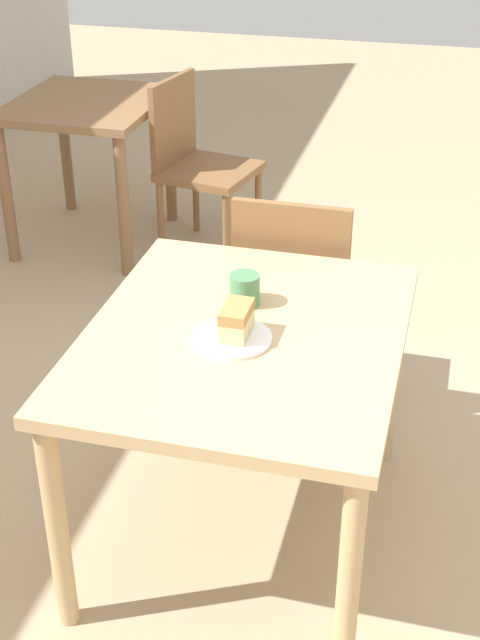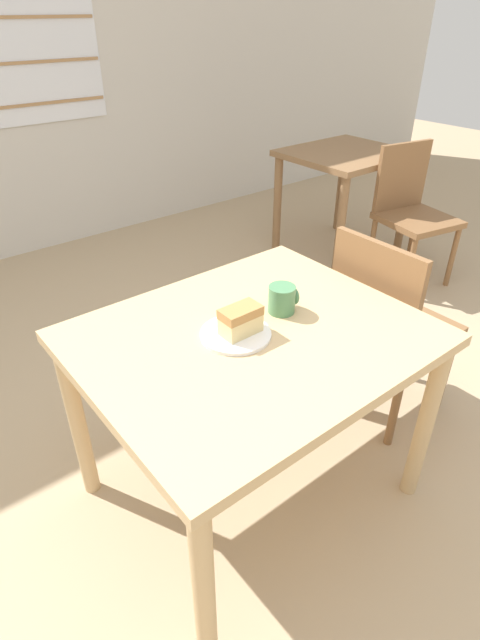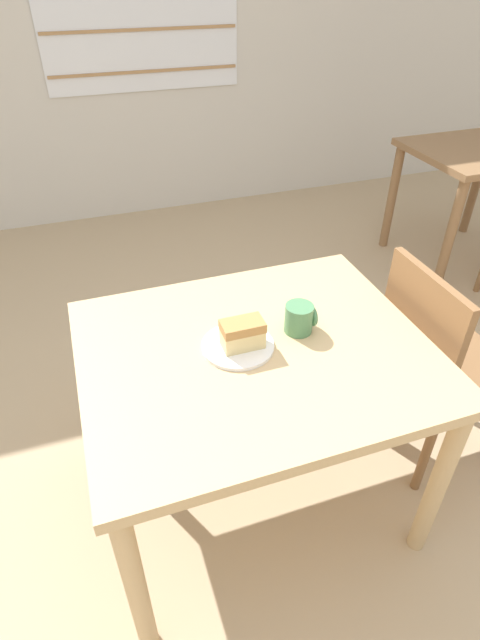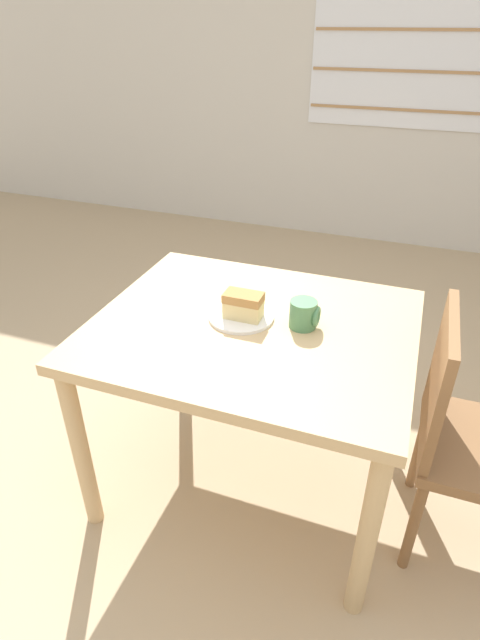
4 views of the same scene
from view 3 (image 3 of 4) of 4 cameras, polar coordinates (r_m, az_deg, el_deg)
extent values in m
plane|color=tan|center=(2.02, 4.05, -23.03)|extent=(14.00, 14.00, 0.00)
cube|color=beige|center=(3.99, -14.40, 30.79)|extent=(10.00, 0.06, 2.80)
cube|color=#AD7F51|center=(4.01, -10.70, 26.13)|extent=(1.34, 0.01, 0.02)
cube|color=#AD7F51|center=(3.97, -11.18, 29.79)|extent=(1.34, 0.01, 0.02)
cube|color=tan|center=(1.57, 1.78, -3.81)|extent=(1.08, 0.89, 0.04)
cylinder|color=tan|center=(1.56, -11.87, -27.52)|extent=(0.06, 0.06, 0.71)
cylinder|color=tan|center=(1.81, 21.67, -17.08)|extent=(0.06, 0.06, 0.71)
cylinder|color=tan|center=(2.05, -15.49, -7.69)|extent=(0.06, 0.06, 0.71)
cylinder|color=tan|center=(2.25, 9.80, -2.16)|extent=(0.06, 0.06, 0.71)
cylinder|color=olive|center=(3.27, 22.84, 8.67)|extent=(0.06, 0.06, 0.72)
cylinder|color=olive|center=(3.70, 16.95, 13.18)|extent=(0.06, 0.06, 0.72)
cylinder|color=olive|center=(4.14, 25.35, 13.72)|extent=(0.06, 0.06, 0.72)
cube|color=brown|center=(2.12, 22.97, -4.88)|extent=(0.43, 0.43, 0.04)
cylinder|color=brown|center=(2.47, 22.48, -5.17)|extent=(0.04, 0.04, 0.42)
cylinder|color=brown|center=(2.08, 20.53, -14.10)|extent=(0.04, 0.04, 0.42)
cylinder|color=brown|center=(2.27, 15.08, -7.47)|extent=(0.04, 0.04, 0.42)
cube|color=brown|center=(1.86, 19.87, -0.92)|extent=(0.03, 0.41, 0.43)
cylinder|color=white|center=(1.55, -0.25, -2.96)|extent=(0.23, 0.23, 0.01)
cube|color=#E5CC89|center=(1.53, 0.28, -2.06)|extent=(0.13, 0.07, 0.06)
cube|color=#B27F47|center=(1.50, 0.29, -0.71)|extent=(0.13, 0.07, 0.03)
cylinder|color=#4C8456|center=(1.61, 6.73, 0.18)|extent=(0.09, 0.09, 0.10)
torus|color=#4C8456|center=(1.62, 8.20, 0.49)|extent=(0.02, 0.07, 0.07)
camera|label=1|loc=(1.80, -95.79, 7.73)|focal=50.00mm
camera|label=2|loc=(0.45, -85.91, -14.03)|focal=28.00mm
camera|label=4|loc=(0.93, 84.07, -3.51)|focal=28.00mm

